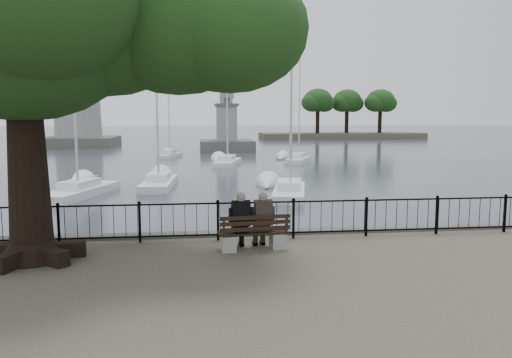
{
  "coord_description": "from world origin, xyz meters",
  "views": [
    {
      "loc": [
        -1.5,
        -10.27,
        3.23
      ],
      "look_at": [
        0.0,
        2.5,
        1.6
      ],
      "focal_mm": 35.0,
      "sensor_mm": 36.0,
      "label": 1
    }
  ],
  "objects": [
    {
      "name": "harbor",
      "position": [
        0.0,
        3.0,
        -0.5
      ],
      "size": [
        260.0,
        260.0,
        1.2
      ],
      "color": "#484743",
      "rests_on": "ground"
    },
    {
      "name": "person_left",
      "position": [
        -0.51,
        1.51,
        0.66
      ],
      "size": [
        0.44,
        0.74,
        1.43
      ],
      "color": "black",
      "rests_on": "ground"
    },
    {
      "name": "bench",
      "position": [
        -0.18,
        1.44,
        0.31
      ],
      "size": [
        1.75,
        0.69,
        0.9
      ],
      "color": "gray",
      "rests_on": "ground"
    },
    {
      "name": "sailboat_f",
      "position": [
        1.05,
        32.74,
        -0.65
      ],
      "size": [
        2.87,
        5.98,
        12.24
      ],
      "color": "white",
      "rests_on": "ground"
    },
    {
      "name": "sailboat_h",
      "position": [
        -4.34,
        41.59,
        -0.64
      ],
      "size": [
        2.5,
        5.03,
        11.77
      ],
      "color": "white",
      "rests_on": "ground"
    },
    {
      "name": "sailboat_a",
      "position": [
        -7.75,
        16.81,
        -0.68
      ],
      "size": [
        3.39,
        6.36,
        11.7
      ],
      "color": "white",
      "rests_on": "ground"
    },
    {
      "name": "sailboat_g",
      "position": [
        7.7,
        34.78,
        -0.68
      ],
      "size": [
        3.27,
        5.38,
        10.54
      ],
      "color": "white",
      "rests_on": "ground"
    },
    {
      "name": "tree",
      "position": [
        -4.46,
        1.33,
        5.47
      ],
      "size": [
        10.19,
        7.11,
        8.32
      ],
      "color": "black",
      "rests_on": "ground"
    },
    {
      "name": "lion_monument",
      "position": [
        2.0,
        49.92,
        1.37
      ],
      "size": [
        6.41,
        6.41,
        9.35
      ],
      "color": "#484743",
      "rests_on": "ground"
    },
    {
      "name": "person_right",
      "position": [
        0.03,
        1.56,
        0.66
      ],
      "size": [
        0.44,
        0.74,
        1.43
      ],
      "color": "black",
      "rests_on": "ground"
    },
    {
      "name": "sailboat_c",
      "position": [
        3.3,
        15.46,
        -0.69
      ],
      "size": [
        2.77,
        5.93,
        10.51
      ],
      "color": "white",
      "rests_on": "ground"
    },
    {
      "name": "sailboat_b",
      "position": [
        -3.82,
        19.72,
        -0.62
      ],
      "size": [
        2.02,
        6.03,
        13.63
      ],
      "color": "white",
      "rests_on": "ground"
    },
    {
      "name": "railing",
      "position": [
        0.0,
        2.5,
        0.56
      ],
      "size": [
        22.06,
        0.06,
        1.0
      ],
      "color": "black",
      "rests_on": "ground"
    },
    {
      "name": "far_shore",
      "position": [
        25.54,
        79.46,
        3.0
      ],
      "size": [
        30.0,
        8.6,
        9.18
      ],
      "color": "#453F35",
      "rests_on": "ground"
    },
    {
      "name": "lighthouse",
      "position": [
        -18.0,
        62.0,
        12.09
      ],
      "size": [
        10.15,
        10.15,
        31.02
      ],
      "color": "#484743",
      "rests_on": "ground"
    }
  ]
}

